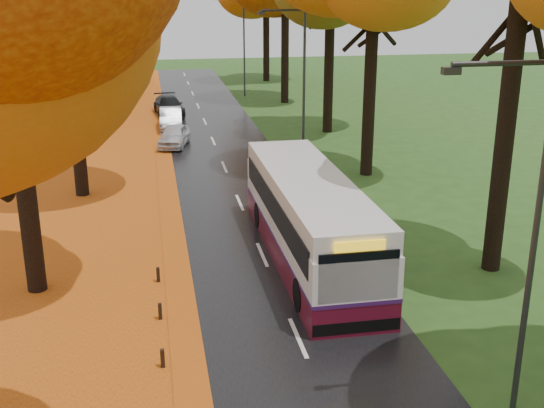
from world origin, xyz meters
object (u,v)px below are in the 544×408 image
object	(u,v)px
streetlamp_near	(526,217)
car_white	(174,136)
car_silver	(171,118)
car_dark	(169,106)
streetlamp_mid	(299,75)
streetlamp_far	(241,38)
bus	(309,217)

from	to	relation	value
streetlamp_near	car_white	xyz separation A→B (m)	(-6.30, 27.14, -4.05)
car_silver	car_dark	bearing A→B (deg)	91.40
streetlamp_mid	car_dark	xyz separation A→B (m)	(-6.26, 14.77, -4.01)
streetlamp_far	streetlamp_near	bearing A→B (deg)	-90.00
bus	streetlamp_far	bearing A→B (deg)	85.58
car_silver	streetlamp_near	bearing A→B (deg)	-77.04
car_dark	car_silver	bearing A→B (deg)	-96.31
streetlamp_near	car_silver	bearing A→B (deg)	101.06
streetlamp_mid	car_white	size ratio (longest dim) A/B	2.20
streetlamp_mid	bus	distance (m)	13.22
streetlamp_far	car_dark	bearing A→B (deg)	-130.85
streetlamp_far	bus	bearing A→B (deg)	-93.96
streetlamp_near	streetlamp_mid	xyz separation A→B (m)	(0.00, 22.00, 0.00)
streetlamp_mid	bus	size ratio (longest dim) A/B	0.71
car_white	car_dark	bearing A→B (deg)	103.95
bus	streetlamp_near	bearing A→B (deg)	-76.13
streetlamp_mid	car_dark	world-z (taller)	streetlamp_mid
streetlamp_near	streetlamp_mid	size ratio (longest dim) A/B	1.00
streetlamp_far	bus	distance (m)	34.85
bus	car_silver	bearing A→B (deg)	99.24
car_white	car_dark	size ratio (longest dim) A/B	0.80
streetlamp_mid	car_white	world-z (taller)	streetlamp_mid
streetlamp_far	bus	size ratio (longest dim) A/B	0.71
streetlamp_mid	car_silver	size ratio (longest dim) A/B	1.99
streetlamp_far	car_silver	distance (m)	13.96
streetlamp_near	car_dark	xyz separation A→B (m)	(-6.26, 36.77, -4.01)
car_white	streetlamp_near	bearing A→B (deg)	-62.75
streetlamp_near	streetlamp_far	distance (m)	44.00
car_silver	car_dark	xyz separation A→B (m)	(0.04, 4.56, -0.00)
streetlamp_far	bus	xyz separation A→B (m)	(-2.39, -34.63, -3.12)
streetlamp_mid	streetlamp_far	xyz separation A→B (m)	(0.00, 22.00, 0.00)
streetlamp_near	streetlamp_far	size ratio (longest dim) A/B	1.00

